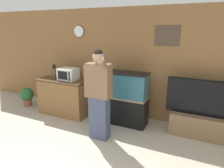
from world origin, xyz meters
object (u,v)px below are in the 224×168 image
at_px(microwave, 68,74).
at_px(aquarium_on_stand, 124,98).
at_px(knife_block, 54,73).
at_px(tv_on_stand, 202,120).
at_px(person_standing, 98,94).
at_px(potted_plant, 27,95).
at_px(counter_island, 65,96).

relative_size(microwave, aquarium_on_stand, 0.37).
relative_size(knife_block, aquarium_on_stand, 0.28).
bearing_deg(tv_on_stand, knife_block, -177.17).
bearing_deg(person_standing, potted_plant, 166.65).
distance_m(microwave, potted_plant, 1.61).
height_order(counter_island, aquarium_on_stand, aquarium_on_stand).
bearing_deg(aquarium_on_stand, person_standing, -103.48).
bearing_deg(knife_block, microwave, -4.13).
distance_m(aquarium_on_stand, person_standing, 0.90).
relative_size(knife_block, tv_on_stand, 0.23).
height_order(tv_on_stand, potted_plant, tv_on_stand).
xyz_separation_m(microwave, tv_on_stand, (3.07, 0.21, -0.69)).
bearing_deg(knife_block, counter_island, -10.18).
xyz_separation_m(tv_on_stand, potted_plant, (-4.50, -0.28, -0.05)).
height_order(counter_island, potted_plant, counter_island).
distance_m(counter_island, potted_plant, 1.31).
relative_size(person_standing, potted_plant, 3.34).
bearing_deg(potted_plant, knife_block, 6.51).
distance_m(tv_on_stand, potted_plant, 4.51).
bearing_deg(potted_plant, tv_on_stand, 3.62).
distance_m(microwave, person_standing, 1.42).
height_order(counter_island, person_standing, person_standing).
relative_size(counter_island, person_standing, 0.73).
bearing_deg(potted_plant, person_standing, -13.35).
relative_size(aquarium_on_stand, tv_on_stand, 0.83).
xyz_separation_m(counter_island, person_standing, (1.36, -0.68, 0.47)).
bearing_deg(tv_on_stand, potted_plant, -176.38).
height_order(microwave, person_standing, person_standing).
height_order(knife_block, person_standing, person_standing).
xyz_separation_m(microwave, potted_plant, (-1.42, -0.08, -0.74)).
xyz_separation_m(person_standing, potted_plant, (-2.66, 0.63, -0.62)).
xyz_separation_m(counter_island, aquarium_on_stand, (1.55, 0.13, 0.15)).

